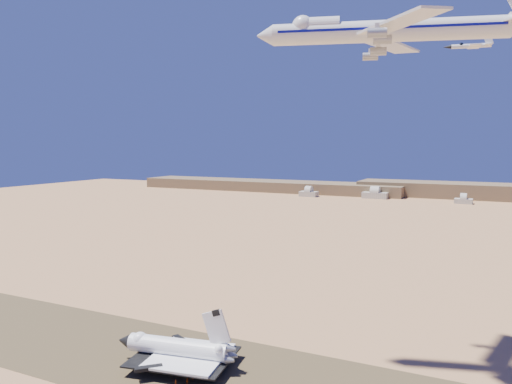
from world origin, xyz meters
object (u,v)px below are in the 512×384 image
at_px(shuttle, 177,350).
at_px(crew_a, 193,377).
at_px(crew_b, 187,381).
at_px(crew_c, 176,382).
at_px(carrier_747, 379,31).
at_px(chase_jet_c, 470,46).

height_order(shuttle, crew_a, shuttle).
height_order(shuttle, crew_b, shuttle).
xyz_separation_m(shuttle, crew_a, (9.28, -5.72, -4.09)).
relative_size(crew_b, crew_c, 1.12).
distance_m(crew_a, crew_b, 2.79).
bearing_deg(carrier_747, crew_a, -159.77).
xyz_separation_m(carrier_747, crew_b, (-42.98, -34.23, -96.99)).
distance_m(crew_b, crew_c, 3.20).
distance_m(crew_b, chase_jet_c, 142.82).
bearing_deg(crew_c, chase_jet_c, -72.75).
height_order(crew_a, chase_jet_c, chase_jet_c).
height_order(crew_a, crew_c, crew_a).
bearing_deg(shuttle, crew_a, -41.25).
height_order(crew_b, chase_jet_c, chase_jet_c).
height_order(carrier_747, crew_a, carrier_747).
bearing_deg(shuttle, crew_b, -51.97).
bearing_deg(carrier_747, crew_b, -157.39).
distance_m(carrier_747, crew_a, 110.67).
relative_size(shuttle, crew_c, 23.26).
bearing_deg(crew_c, carrier_747, -85.35).
bearing_deg(crew_c, shuttle, -0.67).
distance_m(crew_a, crew_c, 5.28).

